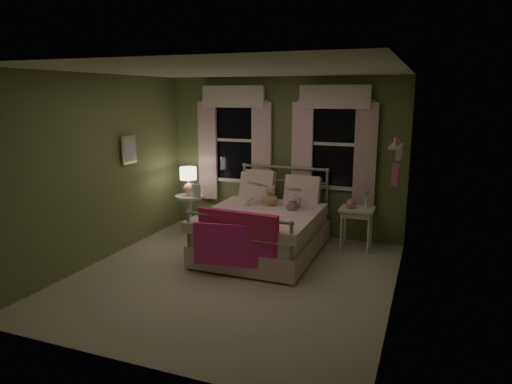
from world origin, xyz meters
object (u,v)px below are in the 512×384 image
at_px(bed, 264,229).
at_px(table_lamp, 188,178).
at_px(nightstand_left, 189,209).
at_px(nightstand_right, 357,214).
at_px(child_left, 257,184).
at_px(teddy_bear, 271,197).
at_px(child_right, 292,185).

height_order(bed, table_lamp, bed).
bearing_deg(bed, nightstand_left, 161.85).
distance_m(table_lamp, nightstand_right, 2.81).
bearing_deg(table_lamp, child_left, -3.13).
distance_m(bed, child_left, 0.77).
bearing_deg(teddy_bear, nightstand_left, 171.58).
relative_size(bed, nightstand_right, 3.18).
relative_size(child_left, nightstand_right, 1.18).
distance_m(bed, nightstand_left, 1.61).
xyz_separation_m(nightstand_left, table_lamp, (0.00, -0.00, 0.54)).
xyz_separation_m(child_left, nightstand_left, (-1.25, 0.07, -0.53)).
bearing_deg(child_right, nightstand_left, -17.03).
bearing_deg(table_lamp, child_right, -2.17).
distance_m(child_right, nightstand_right, 1.08).
xyz_separation_m(bed, nightstand_left, (-1.53, 0.50, 0.04)).
height_order(child_left, nightstand_right, child_left).
bearing_deg(child_right, bed, 41.71).
xyz_separation_m(child_right, nightstand_left, (-1.81, 0.07, -0.55)).
height_order(child_right, table_lamp, child_right).
height_order(nightstand_left, nightstand_right, same).
height_order(child_right, teddy_bear, child_right).
height_order(teddy_bear, nightstand_left, teddy_bear).
distance_m(teddy_bear, table_lamp, 1.56).
relative_size(bed, nightstand_left, 3.13).
distance_m(bed, nightstand_right, 1.43).
xyz_separation_m(bed, child_right, (0.29, 0.43, 0.59)).
bearing_deg(nightstand_right, table_lamp, -176.59).
bearing_deg(child_right, teddy_bear, 14.63).
xyz_separation_m(teddy_bear, nightstand_left, (-1.53, 0.23, -0.37)).
bearing_deg(nightstand_left, child_right, -2.17).
relative_size(nightstand_left, nightstand_right, 1.02).
bearing_deg(table_lamp, bed, -18.15).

